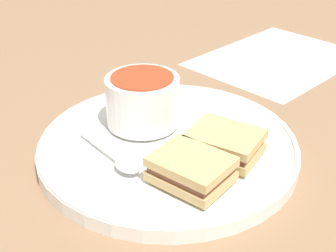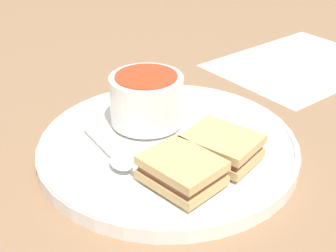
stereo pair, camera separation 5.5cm
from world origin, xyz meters
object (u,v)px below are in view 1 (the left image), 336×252
at_px(spoon, 123,162).
at_px(sandwich_half_far, 225,143).
at_px(soup_bowl, 143,100).
at_px(sandwich_half_near, 191,169).

xyz_separation_m(spoon, sandwich_half_far, (0.07, 0.09, 0.01)).
relative_size(soup_bowl, spoon, 0.81).
height_order(spoon, sandwich_half_far, sandwich_half_far).
bearing_deg(spoon, sandwich_half_far, 61.86).
bearing_deg(sandwich_half_far, soup_bowl, -174.60).
height_order(sandwich_half_near, sandwich_half_far, same).
height_order(spoon, sandwich_half_near, sandwich_half_near).
bearing_deg(sandwich_half_far, sandwich_half_near, -85.91).
xyz_separation_m(soup_bowl, sandwich_half_far, (0.12, 0.01, -0.02)).
xyz_separation_m(spoon, sandwich_half_near, (0.07, 0.03, 0.01)).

